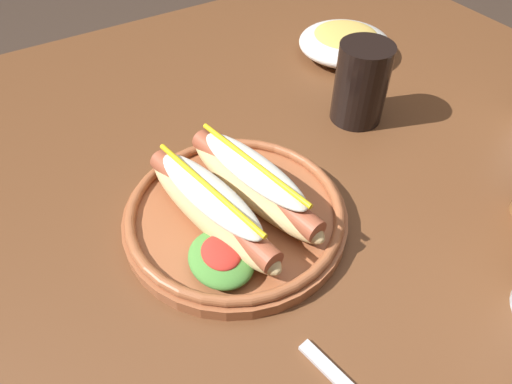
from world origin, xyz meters
TOP-DOWN VIEW (x-y plane):
  - dining_table at (0.00, 0.00)m, footprint 1.11×1.01m
  - hot_dog_plate at (-0.00, -0.19)m, footprint 0.26×0.26m
  - soda_cup at (-0.08, 0.06)m, footprint 0.07×0.07m
  - side_bowl at (-0.24, 0.16)m, footprint 0.16×0.16m

SIDE VIEW (x-z plane):
  - dining_table at x=0.00m, z-range 0.27..1.01m
  - side_bowl at x=-0.24m, z-range 0.74..0.79m
  - hot_dog_plate at x=0.00m, z-range 0.73..0.80m
  - soda_cup at x=-0.08m, z-range 0.74..0.85m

